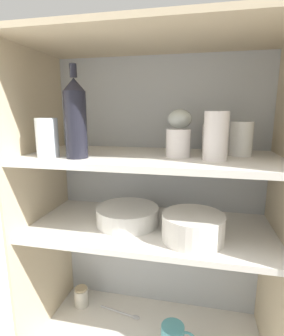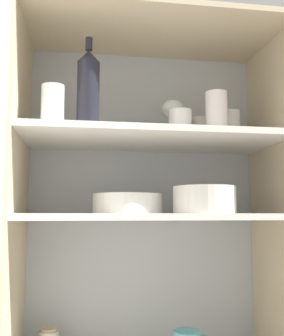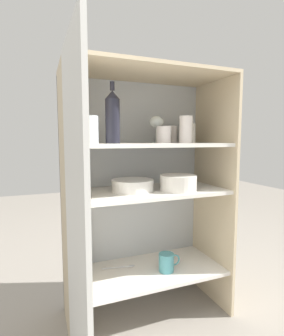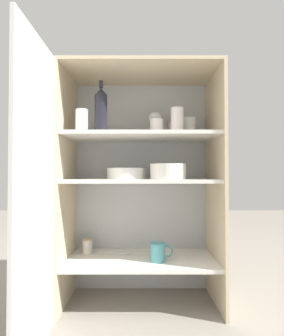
{
  "view_description": "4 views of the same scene",
  "coord_description": "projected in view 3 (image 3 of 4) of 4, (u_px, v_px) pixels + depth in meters",
  "views": [
    {
      "loc": [
        0.16,
        -0.67,
        1.12
      ],
      "look_at": [
        -0.04,
        0.25,
        0.92
      ],
      "focal_mm": 28.0,
      "sensor_mm": 36.0,
      "label": 1
    },
    {
      "loc": [
        -0.23,
        -1.08,
        0.71
      ],
      "look_at": [
        -0.03,
        0.21,
        0.87
      ],
      "focal_mm": 42.0,
      "sensor_mm": 36.0,
      "label": 2
    },
    {
      "loc": [
        -0.54,
        -1.11,
        0.99
      ],
      "look_at": [
        -0.01,
        0.25,
        0.84
      ],
      "focal_mm": 28.0,
      "sensor_mm": 36.0,
      "label": 3
    },
    {
      "loc": [
        0.01,
        -1.34,
        0.75
      ],
      "look_at": [
        0.01,
        0.19,
        0.78
      ],
      "focal_mm": 28.0,
      "sensor_mm": 36.0,
      "label": 4
    }
  ],
  "objects": [
    {
      "name": "ground_plane",
      "position": [
        162.0,
        335.0,
        1.33
      ],
      "size": [
        8.0,
        8.0,
        0.0
      ],
      "primitive_type": "plane",
      "color": "gray"
    },
    {
      "name": "cupboard_back_panel",
      "position": [
        135.0,
        192.0,
        1.63
      ],
      "size": [
        0.89,
        0.02,
        1.33
      ],
      "primitive_type": "cube",
      "color": "#B2B7BC",
      "rests_on": "ground_plane"
    },
    {
      "name": "cupboard_side_left",
      "position": [
        66.0,
        206.0,
        1.29
      ],
      "size": [
        0.02,
        0.43,
        1.33
      ],
      "primitive_type": "cube",
      "color": "#CCB793",
      "rests_on": "ground_plane"
    },
    {
      "name": "cupboard_side_right",
      "position": [
        213.0,
        193.0,
        1.6
      ],
      "size": [
        0.02,
        0.43,
        1.33
      ],
      "primitive_type": "cube",
      "color": "#CCB793",
      "rests_on": "ground_plane"
    },
    {
      "name": "cupboard_top_panel",
      "position": [
        147.0,
        73.0,
        1.37
      ],
      "size": [
        0.89,
        0.43,
        0.02
      ],
      "primitive_type": "cube",
      "color": "#CCB793",
      "rests_on": "cupboard_side_left"
    },
    {
      "name": "shelf_board_lower",
      "position": [
        147.0,
        271.0,
        1.49
      ],
      "size": [
        0.85,
        0.39,
        0.02
      ],
      "primitive_type": "cube",
      "color": "silver"
    },
    {
      "name": "shelf_board_middle",
      "position": [
        147.0,
        192.0,
        1.44
      ],
      "size": [
        0.85,
        0.39,
        0.02
      ],
      "primitive_type": "cube",
      "color": "silver"
    },
    {
      "name": "shelf_board_upper",
      "position": [
        147.0,
        145.0,
        1.41
      ],
      "size": [
        0.85,
        0.39,
        0.02
      ],
      "primitive_type": "cube",
      "color": "silver"
    },
    {
      "name": "cupboard_door",
      "position": [
        76.0,
        237.0,
        0.88
      ],
      "size": [
        0.02,
        0.44,
        1.33
      ],
      "color": "silver",
      "rests_on": "ground_plane"
    },
    {
      "name": "tumbler_glass_0",
      "position": [
        91.0,
        130.0,
        1.19
      ],
      "size": [
        0.07,
        0.07,
        0.13
      ],
      "color": "white",
      "rests_on": "shelf_board_upper"
    },
    {
      "name": "tumbler_glass_1",
      "position": [
        189.0,
        133.0,
        1.56
      ],
      "size": [
        0.08,
        0.08,
        0.11
      ],
      "color": "white",
      "rests_on": "shelf_board_upper"
    },
    {
      "name": "tumbler_glass_2",
      "position": [
        164.0,
        135.0,
        1.43
      ],
      "size": [
        0.08,
        0.08,
        0.09
      ],
      "color": "silver",
      "rests_on": "shelf_board_upper"
    },
    {
      "name": "tumbler_glass_3",
      "position": [
        171.0,
        134.0,
        1.59
      ],
      "size": [
        0.08,
        0.08,
        0.1
      ],
      "color": "silver",
      "rests_on": "shelf_board_upper"
    },
    {
      "name": "tumbler_glass_4",
      "position": [
        186.0,
        130.0,
        1.43
      ],
      "size": [
        0.07,
        0.07,
        0.15
      ],
      "color": "silver",
      "rests_on": "shelf_board_upper"
    },
    {
      "name": "wine_glass_0",
      "position": [
        156.0,
        123.0,
        1.5
      ],
      "size": [
        0.08,
        0.08,
        0.15
      ],
      "color": "white",
      "rests_on": "shelf_board_upper"
    },
    {
      "name": "wine_bottle",
      "position": [
        113.0,
        117.0,
        1.22
      ],
      "size": [
        0.07,
        0.07,
        0.28
      ],
      "color": "black",
      "rests_on": "shelf_board_upper"
    },
    {
      "name": "plate_stack_white",
      "position": [
        133.0,
        185.0,
        1.41
      ],
      "size": [
        0.23,
        0.23,
        0.06
      ],
      "color": "silver",
      "rests_on": "shelf_board_middle"
    },
    {
      "name": "mixing_bowl_large",
      "position": [
        178.0,
        182.0,
        1.42
      ],
      "size": [
        0.2,
        0.2,
        0.08
      ],
      "color": "silver",
      "rests_on": "shelf_board_middle"
    },
    {
      "name": "coffee_mug_primary",
      "position": [
        167.0,
        262.0,
        1.47
      ],
      "size": [
        0.13,
        0.08,
        0.1
      ],
      "color": "teal",
      "rests_on": "shelf_board_lower"
    },
    {
      "name": "storage_jar",
      "position": [
        86.0,
        266.0,
        1.44
      ],
      "size": [
        0.06,
        0.06,
        0.09
      ],
      "color": "beige",
      "rests_on": "shelf_board_lower"
    },
    {
      "name": "serving_spoon",
      "position": [
        121.0,
        267.0,
        1.51
      ],
      "size": [
        0.19,
        0.05,
        0.01
      ],
      "color": "silver",
      "rests_on": "shelf_board_lower"
    }
  ]
}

